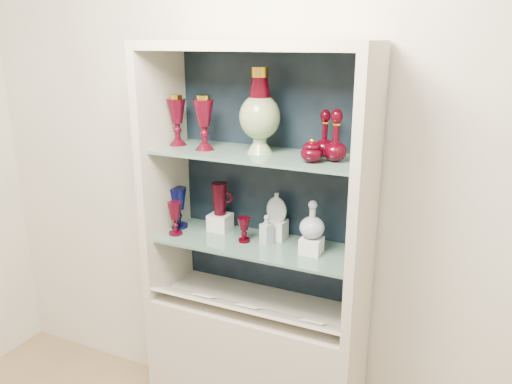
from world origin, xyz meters
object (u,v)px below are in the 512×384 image
at_px(enamel_urn, 260,111).
at_px(cobalt_goblet, 179,208).
at_px(ruby_pitcher, 220,199).
at_px(lidded_bowl, 312,150).
at_px(cameo_medallion, 361,214).
at_px(ruby_goblet_small, 244,230).
at_px(flat_flask, 277,206).
at_px(pedestal_lamp_right, 177,120).
at_px(clear_square_bottle, 267,229).
at_px(pedestal_lamp_left, 204,123).
at_px(ruby_goblet_tall, 175,218).
at_px(clear_round_decanter, 312,220).
at_px(ruby_decanter_a, 325,130).
at_px(ruby_decanter_b, 336,134).

relative_size(enamel_urn, cobalt_goblet, 1.80).
bearing_deg(ruby_pitcher, lidded_bowl, -37.19).
bearing_deg(enamel_urn, cameo_medallion, 13.04).
relative_size(ruby_goblet_small, flat_flask, 0.83).
bearing_deg(cobalt_goblet, ruby_pitcher, 14.70).
bearing_deg(cameo_medallion, enamel_urn, -170.95).
bearing_deg(lidded_bowl, pedestal_lamp_right, 174.33).
bearing_deg(clear_square_bottle, ruby_goblet_small, -169.88).
distance_m(enamel_urn, clear_square_bottle, 0.53).
relative_size(lidded_bowl, ruby_goblet_small, 0.88).
distance_m(ruby_pitcher, clear_square_bottle, 0.30).
bearing_deg(pedestal_lamp_left, ruby_goblet_tall, -166.91).
distance_m(pedestal_lamp_right, clear_round_decanter, 0.78).
bearing_deg(clear_square_bottle, flat_flask, 78.77).
bearing_deg(enamel_urn, clear_square_bottle, -9.70).
height_order(pedestal_lamp_left, cameo_medallion, pedestal_lamp_left).
distance_m(ruby_decanter_a, ruby_goblet_small, 0.59).
relative_size(pedestal_lamp_right, cobalt_goblet, 1.15).
xyz_separation_m(pedestal_lamp_left, cameo_medallion, (0.69, 0.15, -0.37)).
height_order(enamel_urn, lidded_bowl, enamel_urn).
height_order(pedestal_lamp_left, lidded_bowl, pedestal_lamp_left).
bearing_deg(ruby_decanter_a, flat_flask, 174.45).
relative_size(pedestal_lamp_left, clear_square_bottle, 1.72).
bearing_deg(clear_round_decanter, ruby_pitcher, 170.81).
distance_m(ruby_decanter_b, ruby_pitcher, 0.70).
bearing_deg(lidded_bowl, ruby_goblet_small, 171.51).
xyz_separation_m(clear_square_bottle, cameo_medallion, (0.40, 0.11, 0.10)).
bearing_deg(cameo_medallion, pedestal_lamp_left, -171.95).
xyz_separation_m(enamel_urn, ruby_goblet_tall, (-0.40, -0.08, -0.52)).
height_order(ruby_goblet_small, clear_square_bottle, clear_square_bottle).
bearing_deg(ruby_goblet_tall, ruby_decanter_a, 10.86).
bearing_deg(cameo_medallion, ruby_goblet_small, -169.88).
relative_size(ruby_decanter_b, ruby_goblet_small, 1.94).
relative_size(ruby_decanter_a, clear_square_bottle, 1.58).
xyz_separation_m(enamel_urn, clear_square_bottle, (0.04, -0.01, -0.53)).
bearing_deg(cobalt_goblet, ruby_decanter_b, -2.07).
bearing_deg(clear_round_decanter, lidded_bowl, -84.58).
height_order(pedestal_lamp_left, enamel_urn, enamel_urn).
distance_m(ruby_decanter_b, flat_flask, 0.48).
height_order(ruby_goblet_tall, ruby_pitcher, ruby_pitcher).
height_order(pedestal_lamp_right, clear_square_bottle, pedestal_lamp_right).
height_order(pedestal_lamp_left, ruby_pitcher, pedestal_lamp_left).
xyz_separation_m(pedestal_lamp_left, pedestal_lamp_right, (-0.17, 0.04, -0.00)).
relative_size(pedestal_lamp_left, lidded_bowl, 2.39).
height_order(ruby_goblet_tall, clear_round_decanter, clear_round_decanter).
bearing_deg(ruby_pitcher, ruby_decanter_a, -23.38).
height_order(pedestal_lamp_right, ruby_pitcher, pedestal_lamp_right).
xyz_separation_m(enamel_urn, clear_round_decanter, (0.26, -0.02, -0.45)).
distance_m(cobalt_goblet, ruby_pitcher, 0.22).
bearing_deg(ruby_goblet_tall, ruby_decanter_b, 4.68).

